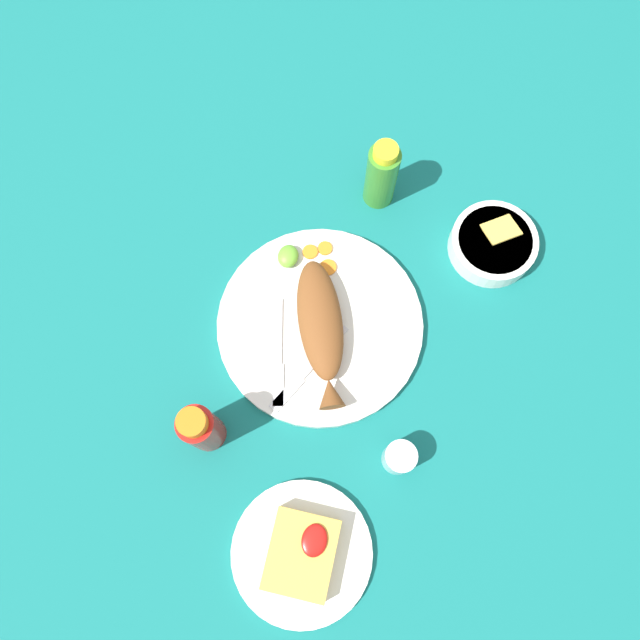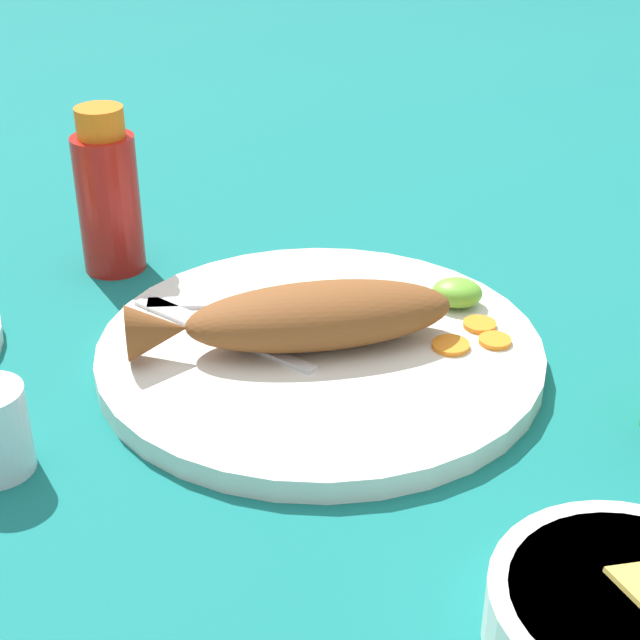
% 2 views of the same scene
% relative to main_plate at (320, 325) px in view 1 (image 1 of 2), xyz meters
% --- Properties ---
extents(ground_plane, '(4.00, 4.00, 0.00)m').
position_rel_main_plate_xyz_m(ground_plane, '(0.00, 0.00, -0.01)').
color(ground_plane, '#146B66').
extents(main_plate, '(0.35, 0.35, 0.02)m').
position_rel_main_plate_xyz_m(main_plate, '(0.00, 0.00, 0.00)').
color(main_plate, silver).
rests_on(main_plate, ground_plane).
extents(fried_fish, '(0.26, 0.14, 0.05)m').
position_rel_main_plate_xyz_m(fried_fish, '(-0.01, -0.00, 0.03)').
color(fried_fish, brown).
rests_on(fried_fish, main_plate).
extents(fork_near, '(0.17, 0.10, 0.00)m').
position_rel_main_plate_xyz_m(fork_near, '(-0.09, 0.00, 0.01)').
color(fork_near, silver).
rests_on(fork_near, main_plate).
extents(fork_far, '(0.18, 0.06, 0.00)m').
position_rel_main_plate_xyz_m(fork_far, '(-0.08, 0.05, 0.01)').
color(fork_far, silver).
rests_on(fork_far, main_plate).
extents(carrot_slice_near, '(0.03, 0.03, 0.00)m').
position_rel_main_plate_xyz_m(carrot_slice_near, '(0.10, 0.01, 0.01)').
color(carrot_slice_near, orange).
rests_on(carrot_slice_near, main_plate).
extents(carrot_slice_mid, '(0.03, 0.03, 0.00)m').
position_rel_main_plate_xyz_m(carrot_slice_mid, '(0.12, 0.05, 0.01)').
color(carrot_slice_mid, orange).
rests_on(carrot_slice_mid, main_plate).
extents(carrot_slice_far, '(0.03, 0.03, 0.00)m').
position_rel_main_plate_xyz_m(carrot_slice_far, '(0.14, 0.02, 0.01)').
color(carrot_slice_far, orange).
rests_on(carrot_slice_far, main_plate).
extents(lime_wedge_main, '(0.04, 0.04, 0.02)m').
position_rel_main_plate_xyz_m(lime_wedge_main, '(0.10, 0.08, 0.02)').
color(lime_wedge_main, '#6BB233').
rests_on(lime_wedge_main, main_plate).
extents(hot_sauce_bottle_red, '(0.06, 0.06, 0.16)m').
position_rel_main_plate_xyz_m(hot_sauce_bottle_red, '(-0.22, 0.14, 0.06)').
color(hot_sauce_bottle_red, '#B21914').
rests_on(hot_sauce_bottle_red, ground_plane).
extents(hot_sauce_bottle_green, '(0.06, 0.06, 0.15)m').
position_rel_main_plate_xyz_m(hot_sauce_bottle_green, '(0.27, -0.05, 0.06)').
color(hot_sauce_bottle_green, '#3D8428').
rests_on(hot_sauce_bottle_green, ground_plane).
extents(salt_cup, '(0.05, 0.05, 0.06)m').
position_rel_main_plate_xyz_m(salt_cup, '(-0.19, -0.17, 0.02)').
color(salt_cup, silver).
rests_on(salt_cup, ground_plane).
extents(side_plate_fries, '(0.22, 0.22, 0.01)m').
position_rel_main_plate_xyz_m(side_plate_fries, '(-0.36, -0.05, -0.00)').
color(side_plate_fries, silver).
rests_on(side_plate_fries, ground_plane).
extents(fries_pile, '(0.12, 0.10, 0.04)m').
position_rel_main_plate_xyz_m(fries_pile, '(-0.36, -0.05, 0.02)').
color(fries_pile, gold).
rests_on(fries_pile, side_plate_fries).
extents(guacamole_bowl, '(0.15, 0.15, 0.05)m').
position_rel_main_plate_xyz_m(guacamole_bowl, '(0.21, -0.26, 0.01)').
color(guacamole_bowl, white).
rests_on(guacamole_bowl, ground_plane).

